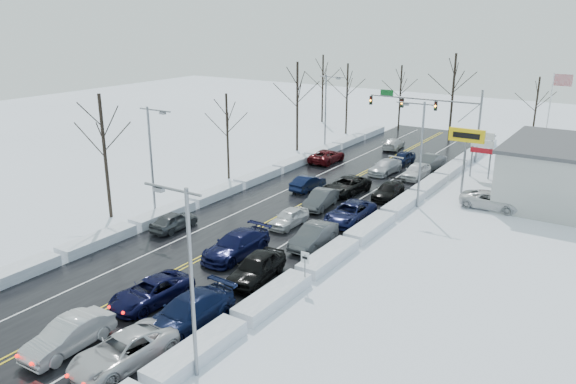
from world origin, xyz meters
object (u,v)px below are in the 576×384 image
Objects in this scene: traffic_signal_mast at (435,109)px; tires_plus_sign at (466,140)px; oncoming_car_0 at (308,190)px; flagpole at (551,112)px.

tires_plus_sign is (7.05, -12.00, -0.49)m from traffic_signal_mast.
tires_plus_sign is 1.44× the size of oncoming_car_0.
traffic_signal_mast is at bearing -102.01° from oncoming_car_0.
traffic_signal_mast is 2.21× the size of tires_plus_sign.
traffic_signal_mast is at bearing -170.27° from flagpole.
oncoming_car_0 is at bearing -105.67° from traffic_signal_mast.
traffic_signal_mast reaches higher than oncoming_car_0.
traffic_signal_mast is 11.90m from flagpole.
tires_plus_sign is at bearing -147.02° from oncoming_car_0.
traffic_signal_mast is 1.33× the size of flagpole.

